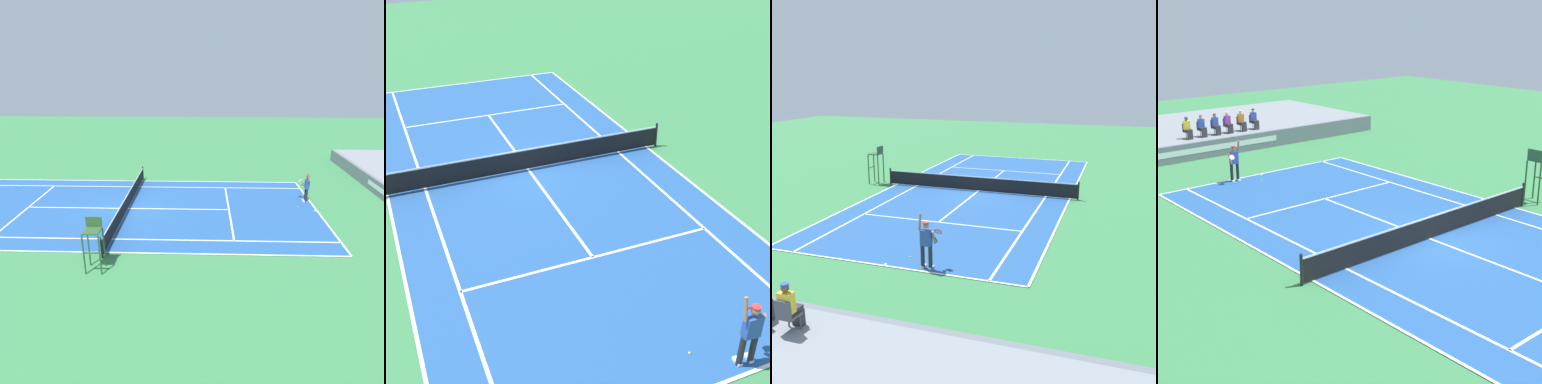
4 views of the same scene
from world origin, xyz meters
TOP-DOWN VIEW (x-y plane):
  - ground_plane at (0.00, 0.00)m, footprint 80.00×80.00m
  - court at (0.00, 0.00)m, footprint 11.08×23.88m
  - net at (0.00, 0.00)m, footprint 11.98×0.10m
  - tennis_player at (-1.64, 11.58)m, footprint 0.78×0.62m
  - tennis_ball at (-0.59, 10.84)m, footprint 0.07×0.07m
  - umpire_chair at (6.90, 0.00)m, footprint 0.77×0.77m

SIDE VIEW (x-z plane):
  - ground_plane at x=0.00m, z-range 0.00..0.00m
  - court at x=0.00m, z-range 0.00..0.02m
  - tennis_ball at x=-0.59m, z-range 0.00..0.07m
  - net at x=0.00m, z-range -0.01..1.06m
  - tennis_player at x=-1.64m, z-range -0.05..2.04m
  - umpire_chair at x=6.90m, z-range 0.34..2.78m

